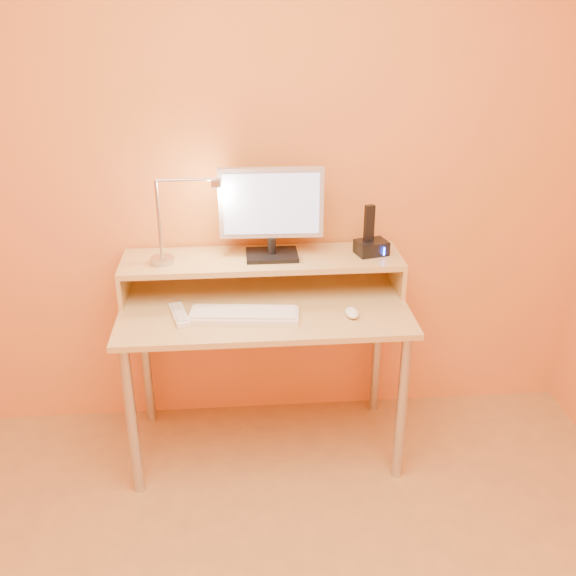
{
  "coord_description": "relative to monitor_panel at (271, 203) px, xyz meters",
  "views": [
    {
      "loc": [
        -0.11,
        -1.29,
        1.94
      ],
      "look_at": [
        0.1,
        1.13,
        0.82
      ],
      "focal_mm": 41.12,
      "sensor_mm": 36.0,
      "label": 1
    }
  ],
  "objects": [
    {
      "name": "desk_leg_fr",
      "position": [
        0.51,
        -0.41,
        -0.77
      ],
      "size": [
        0.04,
        0.04,
        0.69
      ],
      "primitive_type": "cylinder",
      "color": "#B5B5BF",
      "rests_on": "floor"
    },
    {
      "name": "monitor_neck",
      "position": [
        0.0,
        -0.01,
        -0.19
      ],
      "size": [
        0.04,
        0.04,
        0.07
      ],
      "primitive_type": "cylinder",
      "color": "black",
      "rests_on": "monitor_foot"
    },
    {
      "name": "lamp_base",
      "position": [
        -0.46,
        -0.04,
        -0.23
      ],
      "size": [
        0.1,
        0.1,
        0.02
      ],
      "primitive_type": "cylinder",
      "color": "#B5B5BF",
      "rests_on": "desk_shelf"
    },
    {
      "name": "shelf_riser_left",
      "position": [
        -0.63,
        -0.01,
        -0.33
      ],
      "size": [
        0.02,
        0.3,
        0.14
      ],
      "primitive_type": "cube",
      "color": "tan",
      "rests_on": "desk_lower"
    },
    {
      "name": "desk_leg_fl",
      "position": [
        -0.59,
        -0.41,
        -0.77
      ],
      "size": [
        0.04,
        0.04,
        0.69
      ],
      "primitive_type": "cylinder",
      "color": "#B5B5BF",
      "rests_on": "floor"
    },
    {
      "name": "lamp_post",
      "position": [
        -0.46,
        -0.04,
        -0.05
      ],
      "size": [
        0.01,
        0.01,
        0.33
      ],
      "primitive_type": "cylinder",
      "color": "#B5B5BF",
      "rests_on": "lamp_base"
    },
    {
      "name": "lamp_head",
      "position": [
        -0.22,
        -0.04,
        0.1
      ],
      "size": [
        0.04,
        0.04,
        0.03
      ],
      "primitive_type": "cylinder",
      "color": "#B5B5BF",
      "rests_on": "lamp_arm"
    },
    {
      "name": "remote_control",
      "position": [
        -0.39,
        -0.23,
        -0.39
      ],
      "size": [
        0.1,
        0.2,
        0.02
      ],
      "primitive_type": "cube",
      "rotation": [
        0.0,
        0.0,
        0.25
      ],
      "color": "white",
      "rests_on": "desk_lower"
    },
    {
      "name": "monitor_back",
      "position": [
        0.0,
        0.02,
        0.0
      ],
      "size": [
        0.39,
        0.02,
        0.25
      ],
      "primitive_type": "cube",
      "rotation": [
        0.0,
        0.0,
        -0.03
      ],
      "color": "black",
      "rests_on": "monitor_panel"
    },
    {
      "name": "monitor_panel",
      "position": [
        0.0,
        0.0,
        0.0
      ],
      "size": [
        0.44,
        0.05,
        0.3
      ],
      "primitive_type": "cube",
      "rotation": [
        0.0,
        0.0,
        -0.03
      ],
      "color": "#B0B0BA",
      "rests_on": "monitor_neck"
    },
    {
      "name": "desk_shelf",
      "position": [
        -0.04,
        -0.01,
        -0.25
      ],
      "size": [
        1.2,
        0.3,
        0.02
      ],
      "primitive_type": "cube",
      "color": "tan",
      "rests_on": "desk_lower"
    },
    {
      "name": "desk_lower",
      "position": [
        -0.04,
        -0.16,
        -0.41
      ],
      "size": [
        1.2,
        0.6,
        0.02
      ],
      "primitive_type": "cube",
      "color": "tan",
      "rests_on": "floor"
    },
    {
      "name": "desk_leg_br",
      "position": [
        0.51,
        0.09,
        -0.77
      ],
      "size": [
        0.04,
        0.04,
        0.69
      ],
      "primitive_type": "cylinder",
      "color": "#B5B5BF",
      "rests_on": "floor"
    },
    {
      "name": "monitor_foot",
      "position": [
        0.0,
        -0.01,
        -0.23
      ],
      "size": [
        0.22,
        0.16,
        0.02
      ],
      "primitive_type": "cube",
      "color": "black",
      "rests_on": "desk_shelf"
    },
    {
      "name": "keyboard",
      "position": [
        -0.13,
        -0.26,
        -0.39
      ],
      "size": [
        0.45,
        0.18,
        0.02
      ],
      "primitive_type": "cube",
      "rotation": [
        0.0,
        0.0,
        -0.11
      ],
      "color": "white",
      "rests_on": "desk_lower"
    },
    {
      "name": "wall_back",
      "position": [
        -0.04,
        0.16,
        0.13
      ],
      "size": [
        3.0,
        0.04,
        2.5
      ],
      "primitive_type": "cube",
      "color": "#F67D43",
      "rests_on": "floor"
    },
    {
      "name": "mouse",
      "position": [
        0.31,
        -0.28,
        -0.38
      ],
      "size": [
        0.06,
        0.1,
        0.03
      ],
      "primitive_type": "ellipsoid",
      "rotation": [
        0.0,
        0.0,
        0.02
      ],
      "color": "white",
      "rests_on": "desk_lower"
    },
    {
      "name": "lamp_arm",
      "position": [
        -0.34,
        -0.04,
        0.12
      ],
      "size": [
        0.24,
        0.01,
        0.01
      ],
      "primitive_type": "cylinder",
      "rotation": [
        0.0,
        1.57,
        0.0
      ],
      "color": "#B5B5BF",
      "rests_on": "lamp_post"
    },
    {
      "name": "shelf_riser_right",
      "position": [
        0.55,
        -0.01,
        -0.33
      ],
      "size": [
        0.02,
        0.3,
        0.14
      ],
      "primitive_type": "cube",
      "color": "tan",
      "rests_on": "desk_lower"
    },
    {
      "name": "phone_handset",
      "position": [
        0.42,
        -0.01,
        -0.1
      ],
      "size": [
        0.04,
        0.03,
        0.16
      ],
      "primitive_type": "cube",
      "rotation": [
        0.0,
        0.0,
        0.25
      ],
      "color": "black",
      "rests_on": "phone_dock"
    },
    {
      "name": "monitor_screen",
      "position": [
        0.0,
        -0.02,
        0.0
      ],
      "size": [
        0.4,
        0.02,
        0.26
      ],
      "primitive_type": "cube",
      "rotation": [
        0.0,
        0.0,
        -0.03
      ],
      "color": "#B1C0FE",
      "rests_on": "monitor_panel"
    },
    {
      "name": "phone_led",
      "position": [
        0.48,
        -0.06,
        -0.21
      ],
      "size": [
        0.01,
        0.0,
        0.04
      ],
      "primitive_type": "cube",
      "color": "#2267FF",
      "rests_on": "phone_dock"
    },
    {
      "name": "desk_leg_bl",
      "position": [
        -0.59,
        0.09,
        -0.77
      ],
      "size": [
        0.04,
        0.04,
        0.69
      ],
      "primitive_type": "cylinder",
      "color": "#B5B5BF",
      "rests_on": "floor"
    },
    {
      "name": "phone_dock",
      "position": [
        0.43,
        -0.01,
        -0.21
      ],
      "size": [
        0.15,
        0.13,
        0.06
      ],
      "primitive_type": "cube",
      "rotation": [
        0.0,
        0.0,
        0.25
      ],
      "color": "black",
      "rests_on": "desk_shelf"
    },
    {
      "name": "lamp_bulb",
      "position": [
        -0.22,
        -0.04,
        0.09
      ],
      "size": [
        0.03,
        0.03,
        0.0
      ],
      "primitive_type": "cylinder",
      "color": "#FFEAC6",
      "rests_on": "lamp_head"
    }
  ]
}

